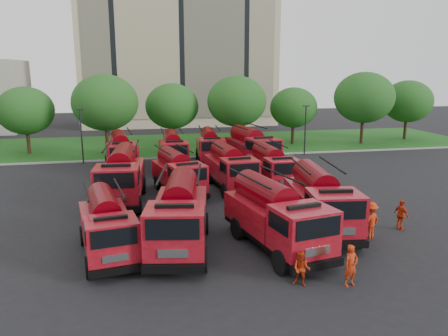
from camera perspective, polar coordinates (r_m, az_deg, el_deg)
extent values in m
plane|color=black|center=(26.66, -0.09, -6.12)|extent=(140.00, 140.00, 0.00)
cube|color=#134612|center=(51.70, -5.74, 3.11)|extent=(70.00, 16.00, 0.12)
cube|color=gray|center=(43.78, -4.68, 1.40)|extent=(70.00, 0.30, 0.14)
cube|color=beige|center=(73.19, -6.14, 15.66)|extent=(30.00, 14.00, 25.00)
cube|color=black|center=(66.14, -5.54, 16.00)|extent=(28.00, 0.15, 22.00)
cylinder|color=#382314|center=(49.58, -24.16, 2.97)|extent=(0.36, 0.36, 2.38)
ellipsoid|color=#244C15|center=(49.19, -24.51, 6.84)|extent=(5.71, 5.71, 4.86)
cylinder|color=#382314|center=(46.91, -15.00, 3.42)|extent=(0.36, 0.36, 2.80)
ellipsoid|color=#244C15|center=(46.47, -15.28, 8.24)|extent=(6.72, 6.72, 5.71)
cylinder|color=#382314|center=(49.47, -6.69, 4.02)|extent=(0.36, 0.36, 2.45)
ellipsoid|color=#244C15|center=(49.07, -6.80, 8.02)|extent=(5.88, 5.88, 5.00)
cylinder|color=#382314|center=(49.04, 1.65, 4.19)|extent=(0.36, 0.36, 2.73)
ellipsoid|color=#244C15|center=(48.62, 1.68, 8.70)|extent=(6.55, 6.55, 5.57)
cylinder|color=#382314|center=(52.02, 8.95, 4.28)|extent=(0.36, 0.36, 2.27)
ellipsoid|color=#244C15|center=(51.65, 9.07, 7.81)|extent=(5.46, 5.46, 4.64)
cylinder|color=#382314|center=(53.94, 17.54, 4.46)|extent=(0.36, 0.36, 2.87)
ellipsoid|color=#244C15|center=(53.56, 17.83, 8.76)|extent=(6.89, 6.89, 5.85)
cylinder|color=#382314|center=(59.29, 22.56, 4.60)|extent=(0.36, 0.36, 2.52)
ellipsoid|color=#244C15|center=(58.96, 22.86, 8.02)|extent=(6.05, 6.05, 5.14)
cylinder|color=black|center=(42.70, -18.10, 3.84)|extent=(0.14, 0.14, 5.00)
cube|color=black|center=(42.41, -18.34, 7.25)|extent=(0.60, 0.25, 0.12)
cylinder|color=black|center=(45.65, 10.55, 4.79)|extent=(0.14, 0.14, 5.00)
cube|color=black|center=(45.38, 10.68, 7.98)|extent=(0.60, 0.25, 0.12)
cube|color=black|center=(21.76, -14.96, -9.38)|extent=(3.02, 6.43, 0.26)
cube|color=black|center=(18.92, -13.89, -12.93)|extent=(2.21, 0.58, 0.31)
cube|color=maroon|center=(19.44, -14.44, -8.92)|extent=(2.45, 2.27, 1.72)
cube|color=black|center=(18.38, -14.14, -8.85)|extent=(1.83, 0.35, 0.75)
cube|color=maroon|center=(22.42, -15.34, -6.81)|extent=(2.80, 4.36, 1.15)
cylinder|color=#550007|center=(22.14, -15.48, -4.52)|extent=(1.92, 3.87, 1.32)
cylinder|color=black|center=(19.63, -17.21, -12.30)|extent=(0.47, 1.01, 0.97)
cylinder|color=black|center=(19.81, -11.23, -11.72)|extent=(0.47, 1.01, 0.97)
cylinder|color=black|center=(23.22, -17.89, -8.39)|extent=(0.47, 1.01, 0.97)
cylinder|color=black|center=(23.37, -12.89, -7.94)|extent=(0.47, 1.01, 0.97)
cube|color=black|center=(21.84, -5.78, -8.63)|extent=(3.61, 7.59, 0.31)
cube|color=black|center=(18.48, -6.63, -12.93)|extent=(2.61, 0.70, 0.36)
cube|color=maroon|center=(19.10, -6.41, -8.07)|extent=(2.90, 2.69, 2.03)
cube|color=black|center=(17.85, -6.76, -7.98)|extent=(2.16, 0.43, 0.88)
cube|color=maroon|center=(22.64, -5.62, -5.61)|extent=(3.33, 5.15, 1.35)
cylinder|color=#550007|center=(22.32, -5.68, -2.91)|extent=(2.29, 4.57, 1.56)
cylinder|color=black|center=(19.53, -9.94, -11.75)|extent=(0.56, 1.19, 1.15)
cylinder|color=black|center=(19.33, -2.75, -11.83)|extent=(0.56, 1.19, 1.15)
cylinder|color=black|center=(23.74, -8.35, -7.20)|extent=(0.56, 1.19, 1.15)
cylinder|color=black|center=(23.58, -2.52, -7.21)|extent=(0.56, 1.19, 1.15)
cube|color=black|center=(21.82, 6.65, -8.72)|extent=(3.70, 7.42, 0.30)
cube|color=black|center=(19.06, 12.08, -12.37)|extent=(2.53, 0.75, 0.35)
cube|color=maroon|center=(19.48, 10.28, -7.92)|extent=(2.88, 2.68, 1.98)
cube|color=black|center=(18.45, 12.27, -7.69)|extent=(2.10, 0.47, 0.86)
cube|color=maroon|center=(22.46, 5.30, -5.85)|extent=(3.36, 5.07, 1.32)
cylinder|color=#550007|center=(22.15, 5.36, -3.21)|extent=(2.34, 4.48, 1.52)
cylinder|color=black|center=(19.22, 7.48, -12.12)|extent=(0.57, 1.16, 1.12)
cylinder|color=black|center=(20.42, 13.25, -10.84)|extent=(0.57, 1.16, 1.12)
cylinder|color=black|center=(22.87, 1.81, -7.88)|extent=(0.57, 1.16, 1.12)
cylinder|color=black|center=(23.89, 6.94, -7.07)|extent=(0.57, 1.16, 1.12)
cube|color=black|center=(24.63, 12.30, -6.40)|extent=(3.17, 7.37, 0.31)
cube|color=black|center=(21.43, 15.11, -9.63)|extent=(2.56, 0.55, 0.36)
cube|color=maroon|center=(22.06, 14.28, -5.61)|extent=(2.75, 2.52, 1.99)
cube|color=black|center=(20.90, 15.35, -5.38)|extent=(2.13, 0.30, 0.87)
cube|color=maroon|center=(25.41, 11.66, -3.84)|extent=(3.03, 4.96, 1.33)
cylinder|color=#550007|center=(25.13, 11.77, -1.47)|extent=(2.02, 4.44, 1.53)
cylinder|color=black|center=(21.96, 11.33, -9.02)|extent=(0.49, 1.16, 1.12)
cylinder|color=black|center=(22.70, 17.11, -8.62)|extent=(0.49, 1.16, 1.12)
cylinder|color=black|center=(26.04, 8.65, -5.43)|extent=(0.49, 1.16, 1.12)
cylinder|color=black|center=(26.67, 13.58, -5.21)|extent=(0.49, 1.16, 1.12)
cube|color=black|center=(29.86, -13.14, -2.99)|extent=(2.99, 7.66, 0.32)
cube|color=black|center=(26.25, -13.94, -5.33)|extent=(2.69, 0.46, 0.38)
cube|color=maroon|center=(27.08, -13.80, -1.99)|extent=(2.79, 2.54, 2.09)
cube|color=black|center=(25.81, -14.14, -1.62)|extent=(2.25, 0.21, 0.91)
cube|color=maroon|center=(30.79, -13.01, -0.86)|extent=(2.97, 5.11, 1.39)
cylinder|color=#550007|center=(30.55, -13.12, 1.21)|extent=(1.92, 4.61, 1.61)
cylinder|color=black|center=(27.40, -16.27, -4.82)|extent=(0.46, 1.20, 1.18)
cylinder|color=black|center=(27.12, -11.10, -4.73)|extent=(0.46, 1.20, 1.18)
cylinder|color=black|center=(31.89, -15.01, -2.30)|extent=(0.46, 1.20, 1.18)
cylinder|color=black|center=(31.65, -10.58, -2.19)|extent=(0.46, 1.20, 1.18)
cube|color=black|center=(31.23, -6.02, -2.23)|extent=(3.39, 6.70, 0.27)
cube|color=black|center=(28.28, -4.03, -3.88)|extent=(2.28, 0.70, 0.32)
cube|color=maroon|center=(28.96, -4.76, -1.29)|extent=(2.61, 2.43, 1.78)
cube|color=black|center=(27.92, -4.10, -0.94)|extent=(1.89, 0.44, 0.78)
cube|color=maroon|center=(31.99, -6.59, -0.54)|extent=(3.07, 4.58, 1.19)
cylinder|color=#550007|center=(31.79, -6.63, 1.17)|extent=(2.14, 4.04, 1.37)
cylinder|color=black|center=(28.77, -6.58, -3.73)|extent=(0.52, 1.05, 1.01)
cylinder|color=black|center=(29.42, -2.66, -3.29)|extent=(0.52, 1.05, 1.01)
cylinder|color=black|center=(32.51, -8.65, -1.88)|extent=(0.52, 1.05, 1.01)
cylinder|color=black|center=(33.08, -5.13, -1.53)|extent=(0.52, 1.05, 1.01)
cube|color=black|center=(32.38, 0.79, -1.57)|extent=(2.74, 6.87, 0.29)
cube|color=black|center=(29.26, 2.71, -3.23)|extent=(2.41, 0.43, 0.34)
cube|color=maroon|center=(29.99, 2.06, -0.61)|extent=(2.51, 2.29, 1.87)
cube|color=black|center=(28.90, 2.73, -0.24)|extent=(2.01, 0.21, 0.82)
cube|color=maroon|center=(33.19, 0.27, 0.15)|extent=(2.70, 4.59, 1.25)
cylinder|color=#550007|center=(32.98, 0.27, 1.88)|extent=(1.76, 4.13, 1.44)
cylinder|color=black|center=(29.79, 0.13, -3.03)|extent=(0.42, 1.08, 1.06)
cylinder|color=black|center=(30.45, 4.13, -2.71)|extent=(0.42, 1.08, 1.06)
cylinder|color=black|center=(33.74, -1.85, -1.16)|extent=(0.42, 1.08, 1.06)
cylinder|color=black|center=(34.32, 1.72, -0.92)|extent=(0.42, 1.08, 1.06)
cube|color=black|center=(33.18, 6.23, -1.34)|extent=(2.31, 6.47, 0.27)
cube|color=black|center=(30.25, 8.26, -2.87)|extent=(2.30, 0.30, 0.32)
cube|color=maroon|center=(30.94, 7.62, -0.45)|extent=(2.31, 2.09, 1.79)
cube|color=black|center=(29.92, 8.33, -0.11)|extent=(1.92, 0.11, 0.78)
cube|color=maroon|center=(33.94, 5.70, 0.26)|extent=(2.38, 4.28, 1.19)
cylinder|color=#550007|center=(33.75, 5.73, 1.87)|extent=(1.50, 3.89, 1.37)
cylinder|color=black|center=(30.69, 5.84, -2.67)|extent=(0.35, 1.02, 1.01)
cylinder|color=black|center=(31.43, 9.47, -2.41)|extent=(0.35, 1.02, 1.01)
cylinder|color=black|center=(34.40, 3.66, -0.95)|extent=(0.35, 1.02, 1.01)
cylinder|color=black|center=(35.06, 6.96, -0.76)|extent=(0.35, 1.02, 1.01)
cube|color=black|center=(39.14, -13.25, 0.62)|extent=(2.95, 7.15, 0.30)
cube|color=black|center=(35.71, -12.86, -0.58)|extent=(2.50, 0.49, 0.35)
cube|color=maroon|center=(36.59, -13.08, 1.59)|extent=(2.64, 2.41, 1.94)
cube|color=black|center=(35.42, -12.99, 1.97)|extent=(2.08, 0.25, 0.84)
cube|color=maroon|center=(40.06, -13.42, 2.04)|extent=(2.87, 4.79, 1.29)
cylinder|color=#550007|center=(39.89, -13.50, 3.53)|extent=(1.89, 4.30, 1.49)
cylinder|color=black|center=(36.59, -14.75, -0.45)|extent=(0.45, 1.12, 1.09)
cylinder|color=black|center=(36.73, -11.19, -0.22)|extent=(0.45, 1.12, 1.09)
cylinder|color=black|center=(40.87, -15.02, 0.88)|extent=(0.45, 1.12, 1.09)
cylinder|color=black|center=(40.99, -11.83, 1.08)|extent=(0.45, 1.12, 1.09)
cube|color=black|center=(39.99, -6.67, 1.08)|extent=(2.25, 6.64, 0.28)
cube|color=black|center=(36.73, -6.28, -0.02)|extent=(2.37, 0.26, 0.33)
cube|color=maroon|center=(37.57, -6.46, 1.99)|extent=(2.34, 2.11, 1.84)
cube|color=black|center=(36.45, -6.34, 2.34)|extent=(1.99, 0.07, 0.80)
cube|color=maroon|center=(40.87, -6.80, 2.41)|extent=(2.37, 4.38, 1.23)
cylinder|color=#550007|center=(40.71, -6.84, 3.80)|extent=(1.47, 3.99, 1.42)
cylinder|color=black|center=(37.55, -8.04, 0.14)|extent=(0.34, 1.04, 1.04)
cylinder|color=black|center=(37.71, -4.74, 0.27)|extent=(0.34, 1.04, 1.04)
cylinder|color=black|center=(41.62, -8.33, 1.36)|extent=(0.34, 1.04, 1.04)
cylinder|color=black|center=(41.76, -5.35, 1.47)|extent=(0.34, 1.04, 1.04)
cube|color=black|center=(41.55, -1.84, 1.59)|extent=(2.71, 6.76, 0.28)
cube|color=black|center=(38.30, -1.42, 0.57)|extent=(2.37, 0.43, 0.33)
cube|color=maroon|center=(39.14, -1.58, 2.49)|extent=(2.47, 2.26, 1.84)
cube|color=black|center=(38.03, -1.44, 2.84)|extent=(1.98, 0.21, 0.80)
cube|color=maroon|center=(42.43, -1.97, 2.86)|extent=(2.66, 4.51, 1.23)
cylinder|color=#550007|center=(42.27, -1.98, 4.20)|extent=(1.74, 4.06, 1.41)
cylinder|color=black|center=(39.10, -3.12, 0.74)|extent=(0.41, 1.06, 1.04)
cylinder|color=black|center=(39.29, 0.03, 0.81)|extent=(0.41, 1.06, 1.04)
cylinder|color=black|center=(43.16, -3.47, 1.87)|extent=(0.41, 1.06, 1.04)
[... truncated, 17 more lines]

